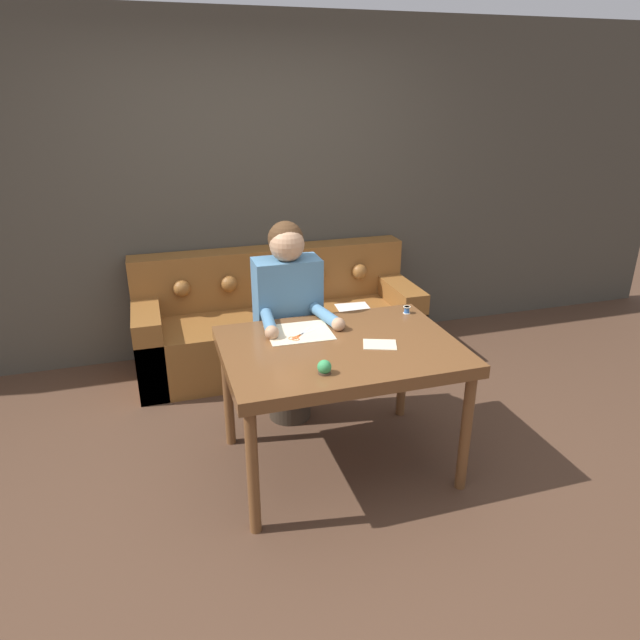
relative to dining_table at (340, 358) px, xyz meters
The scene contains 10 objects.
ground_plane 0.71m from the dining_table, behind, with size 16.00×16.00×0.00m, color #4C3323.
wall_back 1.93m from the dining_table, 94.58° to the left, with size 8.00×0.06×2.60m.
dining_table is the anchor object (origin of this frame).
couch 1.50m from the dining_table, 90.88° to the left, with size 2.19×0.77×0.89m.
person 0.61m from the dining_table, 104.19° to the left, with size 0.47×0.59×1.34m.
pattern_paper_main 0.29m from the dining_table, 128.02° to the left, with size 0.37×0.31×0.00m.
pattern_paper_offcut 0.23m from the dining_table, 17.31° to the right, with size 0.21×0.19×0.00m.
scissors 0.27m from the dining_table, 139.03° to the left, with size 0.18×0.17×0.01m.
thread_spool 0.64m from the dining_table, 30.47° to the left, with size 0.04×0.04×0.05m.
pin_cushion 0.36m from the dining_table, 122.16° to the right, with size 0.07×0.07×0.07m.
Camera 1 is at (-0.78, -2.63, 2.08)m, focal length 32.00 mm.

